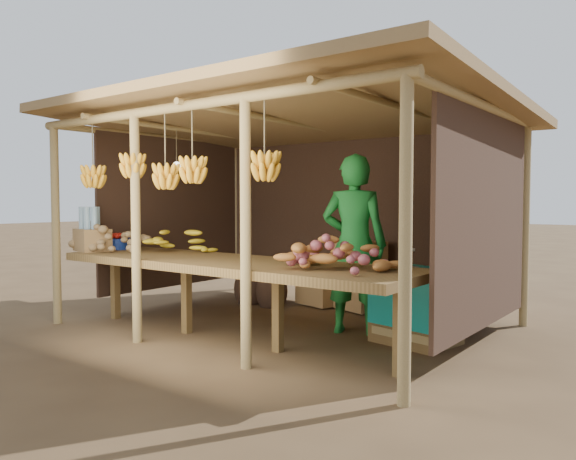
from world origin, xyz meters
The scene contains 13 objects.
ground centered at (0.00, 0.00, 0.00)m, with size 60.00×60.00×0.00m, color brown.
stall_structure centered at (-0.04, -0.05, 1.92)m, with size 4.70×3.50×2.43m.
counter centered at (0.00, -0.95, 0.74)m, with size 3.90×1.05×0.80m.
potato_heap centered at (-1.71, -1.00, 0.98)m, with size 0.94×0.56×0.36m, color olive, non-canonical shape.
sweet_potato_heap centered at (1.17, -0.97, 0.98)m, with size 1.04×0.63×0.36m, color #B8722F, non-canonical shape.
onion_heap centered at (1.17, -0.99, 0.98)m, with size 0.89×0.54×0.36m, color #B55860, non-canonical shape.
banana_pile centered at (-1.04, -0.66, 0.97)m, with size 0.65×0.39×0.35m, color yellow, non-canonical shape.
tomato_basin centered at (-1.90, -0.84, 0.88)m, with size 0.36×0.36×0.19m.
bottle_box centered at (-1.90, -1.18, 0.99)m, with size 0.47×0.41×0.50m.
vendor centered at (0.78, 0.09, 0.92)m, with size 0.67×0.44×1.84m, color #1A772B.
tarp_crate centered at (1.46, 0.10, 0.38)m, with size 0.89×0.81×0.93m.
carton_stack centered at (0.05, 1.16, 0.38)m, with size 1.22×0.56×0.85m.
burlap_sacks centered at (-1.00, 0.72, 0.25)m, with size 0.80×0.42×0.56m.
Camera 1 is at (3.70, -4.91, 1.37)m, focal length 35.00 mm.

